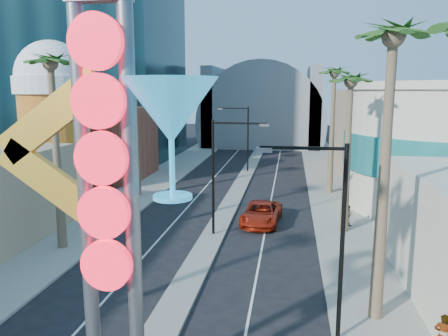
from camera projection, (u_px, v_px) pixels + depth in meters
sidewalk_west at (150, 185)px, 46.27m from camera, size 5.00×100.00×0.15m
sidewalk_east at (334, 191)px, 43.43m from camera, size 5.00×100.00×0.15m
median at (242, 182)px, 47.77m from camera, size 1.60×84.00×0.15m
brick_filler_west at (102, 143)px, 49.46m from camera, size 10.00×10.00×8.00m
filler_east at (379, 131)px, 54.24m from camera, size 10.00×20.00×10.00m
beer_mug at (54, 113)px, 41.15m from camera, size 7.00×7.00×14.50m
turquoise_building at (446, 147)px, 36.39m from camera, size 16.60×16.60×10.60m
canopy at (263, 121)px, 80.11m from camera, size 22.00×16.00×22.00m
neon_sign at (135, 185)px, 12.28m from camera, size 6.53×2.60×12.55m
streetlight_0 at (221, 167)px, 29.33m from camera, size 3.79×0.25×8.00m
streetlight_1 at (243, 133)px, 52.84m from camera, size 3.79×0.25×8.00m
streetlight_2 at (330, 225)px, 16.74m from camera, size 3.45×0.25×8.00m
palm_1 at (51, 75)px, 25.81m from camera, size 2.40×2.40×12.70m
palm_2 at (135, 95)px, 39.67m from camera, size 2.40×2.40×11.20m
palm_3 at (171, 94)px, 51.35m from camera, size 2.40×2.40×11.20m
palm_5 at (392, 56)px, 17.21m from camera, size 2.40×2.40×13.20m
palm_6 at (351, 90)px, 29.12m from camera, size 2.40×2.40×11.70m
palm_7 at (334, 81)px, 40.64m from camera, size 2.40×2.40×12.70m
red_pickup at (261, 213)px, 32.89m from camera, size 3.11×5.92×1.59m
pedestrian_b at (347, 215)px, 31.97m from camera, size 0.94×0.89×1.53m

